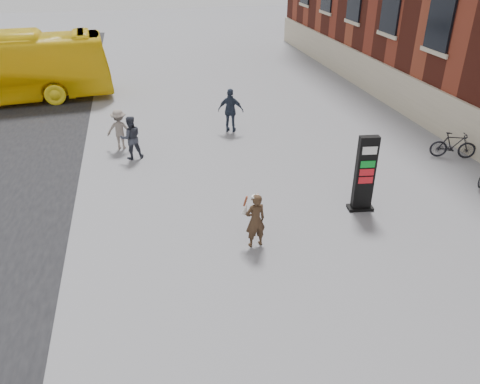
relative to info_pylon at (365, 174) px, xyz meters
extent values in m
plane|color=#9E9EA3|center=(-3.56, -1.70, -1.19)|extent=(100.00, 100.00, 0.00)
cube|color=beige|center=(5.88, 4.30, -0.29)|extent=(0.18, 44.00, 1.80)
cube|color=black|center=(0.00, 0.00, 0.00)|extent=(0.60, 0.31, 2.38)
cube|color=black|center=(0.00, 0.00, -1.14)|extent=(0.80, 0.48, 0.10)
cube|color=white|center=(0.00, 0.00, 0.81)|extent=(0.46, 0.32, 0.24)
cube|color=#086C1D|center=(0.00, 0.00, 0.38)|extent=(0.46, 0.32, 0.21)
cube|color=maroon|center=(0.00, 0.00, 0.13)|extent=(0.46, 0.32, 0.21)
cube|color=maroon|center=(0.00, 0.00, -0.13)|extent=(0.46, 0.32, 0.21)
imported|color=#422F1D|center=(-3.61, -1.16, -0.41)|extent=(0.63, 0.47, 1.56)
cylinder|color=white|center=(-3.61, -1.16, 0.30)|extent=(0.22, 0.22, 0.05)
cone|color=white|center=(-3.47, -0.90, -0.13)|extent=(0.23, 0.24, 0.38)
cylinder|color=brown|center=(-3.47, -0.90, 0.10)|extent=(0.12, 0.14, 0.32)
cone|color=white|center=(-3.83, -0.96, -0.13)|extent=(0.24, 0.22, 0.38)
cylinder|color=brown|center=(-3.83, -0.96, 0.10)|extent=(0.14, 0.12, 0.32)
imported|color=#343741|center=(-6.69, 5.38, -0.37)|extent=(0.88, 0.73, 1.64)
imported|color=gray|center=(-7.10, 6.42, -0.40)|extent=(1.11, 0.75, 1.58)
imported|color=#293345|center=(-2.53, 7.31, -0.26)|extent=(1.17, 0.82, 1.85)
imported|color=black|center=(5.04, 2.80, -0.69)|extent=(1.71, 1.03, 0.99)
camera|label=1|loc=(-6.28, -11.23, 6.10)|focal=35.00mm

